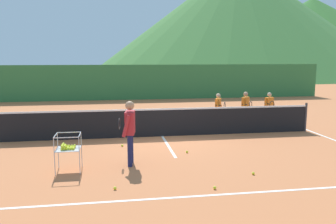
{
  "coord_description": "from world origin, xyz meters",
  "views": [
    {
      "loc": [
        -1.64,
        -11.56,
        2.73
      ],
      "look_at": [
        -0.02,
        -1.37,
        1.07
      ],
      "focal_mm": 37.13,
      "sensor_mm": 36.0,
      "label": 1
    }
  ],
  "objects_px": {
    "student_2": "(269,105)",
    "tennis_ball_9": "(187,152)",
    "student_1": "(246,105)",
    "tennis_ball_3": "(122,145)",
    "ball_cart": "(67,147)",
    "tennis_ball_6": "(253,173)",
    "tennis_ball_7": "(115,188)",
    "tennis_ball_5": "(65,148)",
    "tennis_ball_0": "(215,188)",
    "tennis_net": "(162,122)",
    "instructor": "(130,127)",
    "student_0": "(218,106)"
  },
  "relations": [
    {
      "from": "tennis_net",
      "to": "tennis_ball_3",
      "type": "distance_m",
      "value": 1.88
    },
    {
      "from": "student_0",
      "to": "tennis_ball_9",
      "type": "bearing_deg",
      "value": -118.92
    },
    {
      "from": "tennis_ball_7",
      "to": "tennis_ball_0",
      "type": "bearing_deg",
      "value": -8.39
    },
    {
      "from": "student_0",
      "to": "tennis_ball_7",
      "type": "relative_size",
      "value": 18.78
    },
    {
      "from": "ball_cart",
      "to": "tennis_ball_7",
      "type": "relative_size",
      "value": 13.22
    },
    {
      "from": "tennis_ball_0",
      "to": "tennis_ball_9",
      "type": "height_order",
      "value": "same"
    },
    {
      "from": "instructor",
      "to": "tennis_ball_0",
      "type": "bearing_deg",
      "value": -49.97
    },
    {
      "from": "tennis_ball_5",
      "to": "tennis_ball_6",
      "type": "xyz_separation_m",
      "value": [
        4.62,
        -3.05,
        0.0
      ]
    },
    {
      "from": "instructor",
      "to": "tennis_ball_5",
      "type": "distance_m",
      "value": 2.75
    },
    {
      "from": "tennis_net",
      "to": "tennis_ball_7",
      "type": "height_order",
      "value": "tennis_net"
    },
    {
      "from": "student_1",
      "to": "student_2",
      "type": "height_order",
      "value": "student_1"
    },
    {
      "from": "student_2",
      "to": "student_1",
      "type": "bearing_deg",
      "value": -169.59
    },
    {
      "from": "tennis_ball_0",
      "to": "tennis_ball_5",
      "type": "xyz_separation_m",
      "value": [
        -3.48,
        3.77,
        0.0
      ]
    },
    {
      "from": "tennis_ball_3",
      "to": "student_2",
      "type": "bearing_deg",
      "value": 25.21
    },
    {
      "from": "tennis_ball_0",
      "to": "tennis_ball_5",
      "type": "height_order",
      "value": "same"
    },
    {
      "from": "tennis_ball_0",
      "to": "tennis_ball_7",
      "type": "xyz_separation_m",
      "value": [
        -2.04,
        0.3,
        0.0
      ]
    },
    {
      "from": "ball_cart",
      "to": "tennis_ball_5",
      "type": "height_order",
      "value": "ball_cart"
    },
    {
      "from": "tennis_ball_0",
      "to": "tennis_ball_7",
      "type": "bearing_deg",
      "value": 171.61
    },
    {
      "from": "student_2",
      "to": "tennis_ball_3",
      "type": "xyz_separation_m",
      "value": [
        -6.07,
        -2.86,
        -0.73
      ]
    },
    {
      "from": "tennis_ball_0",
      "to": "tennis_ball_7",
      "type": "distance_m",
      "value": 2.07
    },
    {
      "from": "tennis_ball_9",
      "to": "tennis_net",
      "type": "bearing_deg",
      "value": 100.55
    },
    {
      "from": "ball_cart",
      "to": "tennis_ball_5",
      "type": "bearing_deg",
      "value": 99.24
    },
    {
      "from": "ball_cart",
      "to": "tennis_ball_3",
      "type": "relative_size",
      "value": 13.22
    },
    {
      "from": "student_0",
      "to": "ball_cart",
      "type": "distance_m",
      "value": 7.14
    },
    {
      "from": "instructor",
      "to": "tennis_ball_5",
      "type": "xyz_separation_m",
      "value": [
        -1.84,
        1.82,
        -0.94
      ]
    },
    {
      "from": "tennis_ball_6",
      "to": "tennis_ball_7",
      "type": "distance_m",
      "value": 3.22
    },
    {
      "from": "tennis_ball_5",
      "to": "student_0",
      "type": "bearing_deg",
      "value": 26.37
    },
    {
      "from": "student_1",
      "to": "tennis_ball_3",
      "type": "height_order",
      "value": "student_1"
    },
    {
      "from": "student_0",
      "to": "tennis_ball_3",
      "type": "relative_size",
      "value": 18.78
    },
    {
      "from": "tennis_ball_0",
      "to": "tennis_ball_7",
      "type": "relative_size",
      "value": 1.0
    },
    {
      "from": "student_1",
      "to": "tennis_ball_0",
      "type": "relative_size",
      "value": 19.58
    },
    {
      "from": "ball_cart",
      "to": "tennis_ball_6",
      "type": "height_order",
      "value": "ball_cart"
    },
    {
      "from": "tennis_ball_9",
      "to": "tennis_ball_6",
      "type": "bearing_deg",
      "value": -61.04
    },
    {
      "from": "instructor",
      "to": "student_1",
      "type": "xyz_separation_m",
      "value": [
        4.83,
        4.48,
        -0.18
      ]
    },
    {
      "from": "student_2",
      "to": "tennis_ball_9",
      "type": "bearing_deg",
      "value": -137.84
    },
    {
      "from": "student_2",
      "to": "tennis_ball_9",
      "type": "height_order",
      "value": "student_2"
    },
    {
      "from": "instructor",
      "to": "tennis_ball_3",
      "type": "distance_m",
      "value": 2.06
    },
    {
      "from": "tennis_ball_9",
      "to": "ball_cart",
      "type": "bearing_deg",
      "value": -160.62
    },
    {
      "from": "ball_cart",
      "to": "tennis_net",
      "type": "bearing_deg",
      "value": 50.09
    },
    {
      "from": "instructor",
      "to": "ball_cart",
      "type": "height_order",
      "value": "instructor"
    },
    {
      "from": "instructor",
      "to": "tennis_ball_0",
      "type": "xyz_separation_m",
      "value": [
        1.64,
        -1.96,
        -0.94
      ]
    },
    {
      "from": "tennis_ball_5",
      "to": "tennis_ball_7",
      "type": "relative_size",
      "value": 1.0
    },
    {
      "from": "instructor",
      "to": "student_1",
      "type": "height_order",
      "value": "instructor"
    },
    {
      "from": "tennis_ball_0",
      "to": "tennis_ball_9",
      "type": "xyz_separation_m",
      "value": [
        0.01,
        2.77,
        0.0
      ]
    },
    {
      "from": "student_1",
      "to": "tennis_ball_7",
      "type": "height_order",
      "value": "student_1"
    },
    {
      "from": "student_2",
      "to": "tennis_ball_6",
      "type": "bearing_deg",
      "value": -117.9
    },
    {
      "from": "student_0",
      "to": "tennis_ball_0",
      "type": "distance_m",
      "value": 6.9
    },
    {
      "from": "tennis_ball_0",
      "to": "tennis_ball_9",
      "type": "bearing_deg",
      "value": 89.79
    },
    {
      "from": "tennis_net",
      "to": "instructor",
      "type": "relative_size",
      "value": 6.56
    },
    {
      "from": "instructor",
      "to": "tennis_ball_0",
      "type": "relative_size",
      "value": 23.97
    }
  ]
}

